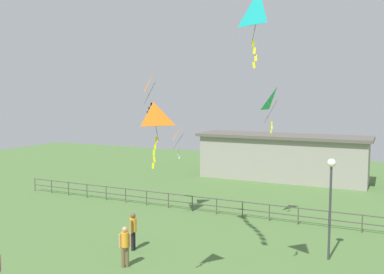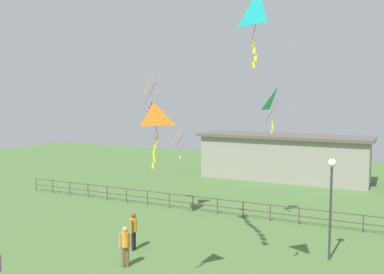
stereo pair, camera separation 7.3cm
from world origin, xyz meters
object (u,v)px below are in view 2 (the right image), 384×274
(kite_2, at_px, (153,118))
(kite_4, at_px, (278,101))
(person_2, at_px, (125,244))
(kite_5, at_px, (156,83))
(kite_0, at_px, (184,134))
(person_3, at_px, (134,229))
(kite_3, at_px, (258,11))
(lamppost, at_px, (331,187))

(kite_2, distance_m, kite_4, 9.61)
(person_2, distance_m, kite_2, 6.04)
(person_2, bearing_deg, kite_5, 105.47)
(kite_5, bearing_deg, kite_0, 90.75)
(person_2, bearing_deg, kite_0, 99.59)
(kite_0, distance_m, kite_2, 10.73)
(person_3, height_order, kite_5, kite_5)
(person_3, xyz_separation_m, kite_5, (-0.58, 3.06, 6.65))
(kite_3, bearing_deg, person_2, 169.91)
(lamppost, height_order, kite_0, kite_0)
(kite_4, bearing_deg, person_3, -130.30)
(lamppost, xyz_separation_m, person_2, (-7.43, -4.37, -2.21))
(person_2, relative_size, kite_3, 0.71)
(kite_3, relative_size, kite_5, 1.07)
(lamppost, height_order, kite_2, kite_2)
(person_2, distance_m, kite_0, 9.15)
(person_3, bearing_deg, kite_3, -23.26)
(kite_2, bearing_deg, kite_5, 119.71)
(person_2, bearing_deg, person_3, 113.25)
(kite_0, height_order, kite_5, kite_5)
(person_2, xyz_separation_m, person_3, (-0.77, 1.78, 0.01))
(lamppost, xyz_separation_m, person_3, (-8.20, -2.59, -2.20))
(kite_0, bearing_deg, kite_2, -69.10)
(kite_0, distance_m, kite_5, 4.41)
(kite_2, height_order, kite_4, kite_4)
(lamppost, relative_size, kite_2, 2.01)
(kite_3, xyz_separation_m, kite_4, (-1.52, 8.73, -2.86))
(person_3, bearing_deg, person_2, -66.75)
(kite_0, xyz_separation_m, kite_3, (7.16, -9.23, 4.83))
(person_3, xyz_separation_m, kite_4, (5.02, 5.92, 5.76))
(person_3, distance_m, kite_3, 11.17)
(person_3, distance_m, kite_5, 7.35)
(kite_3, xyz_separation_m, kite_5, (-7.11, 5.87, -1.96))
(lamppost, bearing_deg, kite_3, -107.08)
(kite_4, bearing_deg, person_2, -118.91)
(person_2, height_order, kite_4, kite_4)
(lamppost, xyz_separation_m, kite_0, (-8.82, 3.84, 1.59))
(lamppost, xyz_separation_m, kite_3, (-1.66, -5.40, 6.42))
(person_2, relative_size, person_3, 0.99)
(kite_2, bearing_deg, person_3, 132.15)
(kite_4, bearing_deg, lamppost, -46.32)
(kite_0, xyz_separation_m, kite_4, (5.64, -0.51, 1.97))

